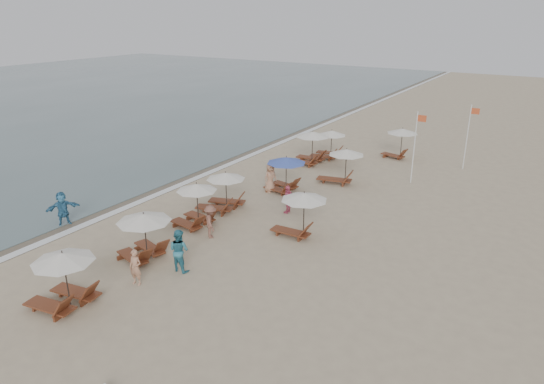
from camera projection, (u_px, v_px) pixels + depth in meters
The scene contains 21 objects.
ground at pixel (250, 303), 18.36m from camera, with size 160.00×160.00×0.00m, color tan.
wet_sand_band at pixel (179, 176), 32.50m from camera, with size 3.20×140.00×0.01m, color #6B5E4C.
foam_line at pixel (194, 179), 31.86m from camera, with size 0.50×140.00×0.02m, color white.
lounger_station_0 at pixel (62, 280), 17.79m from camera, with size 2.62×2.24×2.28m.
lounger_station_1 at pixel (142, 234), 21.31m from camera, with size 2.60×2.37×2.16m.
lounger_station_2 at pixel (194, 205), 24.63m from camera, with size 2.42×2.04×2.29m.
lounger_station_3 at pixel (222, 192), 26.68m from camera, with size 2.61×2.50×2.17m.
lounger_station_4 at pixel (284, 172), 29.37m from camera, with size 2.50×2.35×2.16m.
lounger_station_5 at pixel (309, 148), 34.69m from camera, with size 2.74×2.39×2.37m.
lounger_station_6 at pixel (328, 144), 36.12m from camera, with size 2.50×2.12×2.11m.
inland_station_0 at pixel (298, 210), 23.34m from camera, with size 2.67×2.24×2.22m.
inland_station_1 at pixel (340, 164), 30.65m from camera, with size 2.88×2.24×2.22m.
inland_station_2 at pixel (399, 139), 35.94m from camera, with size 2.58×2.24×2.22m.
beachgoer_near at pixel (135, 267), 19.39m from camera, with size 0.55×0.36×1.50m, color tan.
beachgoer_mid_a at pixel (179, 250), 20.39m from camera, with size 0.91×0.71×1.86m, color teal.
beachgoer_mid_b at pixel (211, 222), 23.44m from camera, with size 1.06×0.61×1.63m, color brown.
beachgoer_far_a at pixel (288, 199), 26.32m from camera, with size 0.92×0.38×1.56m, color #D15374.
beachgoer_far_b at pixel (270, 178), 29.38m from camera, with size 0.88×0.57×1.79m, color tan.
waterline_walker at pixel (63, 208), 24.86m from camera, with size 1.63×0.52×1.76m, color teal.
flag_pole_near at pixel (415, 144), 30.34m from camera, with size 0.60×0.08×4.56m.
flag_pole_far at pixel (468, 134), 33.07m from camera, with size 0.60×0.08×4.45m.
Camera 1 is at (9.02, -12.96, 10.28)m, focal length 32.41 mm.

